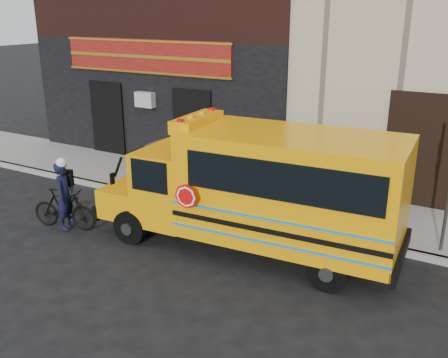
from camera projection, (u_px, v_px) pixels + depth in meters
ground at (183, 261)px, 10.73m from camera, size 120.00×120.00×0.00m
curb at (239, 216)px, 12.84m from camera, size 40.00×0.20×0.15m
sidewalk at (264, 198)px, 14.08m from camera, size 40.00×3.00×0.15m
school_bus at (262, 187)px, 10.68m from camera, size 7.01×2.65×2.92m
bicycle at (64, 209)px, 12.16m from camera, size 1.76×0.86×1.02m
cyclist at (65, 197)px, 11.98m from camera, size 0.59×0.71×1.67m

